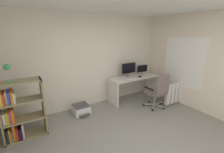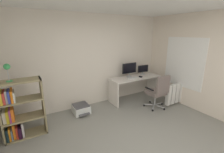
{
  "view_description": "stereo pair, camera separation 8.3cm",
  "coord_description": "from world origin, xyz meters",
  "px_view_note": "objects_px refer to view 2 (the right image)",
  "views": [
    {
      "loc": [
        -1.8,
        -1.77,
        2.11
      ],
      "look_at": [
        0.31,
        1.62,
        0.99
      ],
      "focal_mm": 25.12,
      "sensor_mm": 36.0,
      "label": 1
    },
    {
      "loc": [
        -1.73,
        -1.81,
        2.11
      ],
      "look_at": [
        0.31,
        1.62,
        0.99
      ],
      "focal_mm": 25.12,
      "sensor_mm": 36.0,
      "label": 2
    }
  ],
  "objects_px": {
    "monitor_main": "(129,69)",
    "printer": "(81,109)",
    "desk": "(135,83)",
    "office_chair": "(158,90)",
    "radiator": "(178,93)",
    "bookshelf": "(18,112)",
    "keyboard": "(133,78)",
    "computer_mouse": "(140,77)",
    "desk_lamp": "(7,68)",
    "monitor_secondary": "(143,69)"
  },
  "relations": [
    {
      "from": "monitor_secondary",
      "to": "computer_mouse",
      "type": "distance_m",
      "value": 0.39
    },
    {
      "from": "desk",
      "to": "monitor_secondary",
      "type": "relative_size",
      "value": 4.25
    },
    {
      "from": "bookshelf",
      "to": "printer",
      "type": "xyz_separation_m",
      "value": [
        1.43,
        0.33,
        -0.45
      ]
    },
    {
      "from": "office_chair",
      "to": "radiator",
      "type": "distance_m",
      "value": 0.8
    },
    {
      "from": "monitor_main",
      "to": "keyboard",
      "type": "bearing_deg",
      "value": -95.14
    },
    {
      "from": "monitor_main",
      "to": "printer",
      "type": "xyz_separation_m",
      "value": [
        -1.68,
        -0.09,
        -0.91
      ]
    },
    {
      "from": "monitor_main",
      "to": "desk_lamp",
      "type": "xyz_separation_m",
      "value": [
        -3.15,
        -0.42,
        0.45
      ]
    },
    {
      "from": "desk",
      "to": "monitor_main",
      "type": "relative_size",
      "value": 3.22
    },
    {
      "from": "office_chair",
      "to": "desk_lamp",
      "type": "relative_size",
      "value": 2.9
    },
    {
      "from": "keyboard",
      "to": "computer_mouse",
      "type": "xyz_separation_m",
      "value": [
        0.3,
        -0.02,
        0.01
      ]
    },
    {
      "from": "desk",
      "to": "office_chair",
      "type": "distance_m",
      "value": 0.87
    },
    {
      "from": "keyboard",
      "to": "desk_lamp",
      "type": "relative_size",
      "value": 0.98
    },
    {
      "from": "radiator",
      "to": "computer_mouse",
      "type": "bearing_deg",
      "value": 133.17
    },
    {
      "from": "desk",
      "to": "desk_lamp",
      "type": "distance_m",
      "value": 3.44
    },
    {
      "from": "monitor_secondary",
      "to": "office_chair",
      "type": "distance_m",
      "value": 1.07
    },
    {
      "from": "bookshelf",
      "to": "printer",
      "type": "distance_m",
      "value": 1.53
    },
    {
      "from": "office_chair",
      "to": "printer",
      "type": "xyz_separation_m",
      "value": [
        -1.98,
        0.87,
        -0.43
      ]
    },
    {
      "from": "desk",
      "to": "printer",
      "type": "bearing_deg",
      "value": 179.48
    },
    {
      "from": "keyboard",
      "to": "desk_lamp",
      "type": "xyz_separation_m",
      "value": [
        -3.13,
        -0.22,
        0.71
      ]
    },
    {
      "from": "printer",
      "to": "radiator",
      "type": "height_order",
      "value": "radiator"
    },
    {
      "from": "printer",
      "to": "desk_lamp",
      "type": "bearing_deg",
      "value": -167.47
    },
    {
      "from": "desk",
      "to": "bookshelf",
      "type": "relative_size",
      "value": 1.36
    },
    {
      "from": "computer_mouse",
      "to": "radiator",
      "type": "distance_m",
      "value": 1.23
    },
    {
      "from": "office_chair",
      "to": "radiator",
      "type": "height_order",
      "value": "office_chair"
    },
    {
      "from": "desk",
      "to": "bookshelf",
      "type": "bearing_deg",
      "value": -174.56
    },
    {
      "from": "monitor_secondary",
      "to": "radiator",
      "type": "bearing_deg",
      "value": -64.44
    },
    {
      "from": "keyboard",
      "to": "radiator",
      "type": "distance_m",
      "value": 1.44
    },
    {
      "from": "monitor_secondary",
      "to": "desk_lamp",
      "type": "distance_m",
      "value": 3.78
    },
    {
      "from": "desk",
      "to": "desk_lamp",
      "type": "bearing_deg",
      "value": -174.63
    },
    {
      "from": "desk",
      "to": "monitor_main",
      "type": "bearing_deg",
      "value": 144.4
    },
    {
      "from": "radiator",
      "to": "bookshelf",
      "type": "bearing_deg",
      "value": 171.36
    },
    {
      "from": "desk_lamp",
      "to": "computer_mouse",
      "type": "bearing_deg",
      "value": 3.46
    },
    {
      "from": "keyboard",
      "to": "bookshelf",
      "type": "height_order",
      "value": "bookshelf"
    },
    {
      "from": "monitor_secondary",
      "to": "office_chair",
      "type": "relative_size",
      "value": 0.39
    },
    {
      "from": "monitor_secondary",
      "to": "computer_mouse",
      "type": "bearing_deg",
      "value": -143.07
    },
    {
      "from": "bookshelf",
      "to": "printer",
      "type": "relative_size",
      "value": 2.38
    },
    {
      "from": "monitor_main",
      "to": "computer_mouse",
      "type": "bearing_deg",
      "value": -37.29
    },
    {
      "from": "printer",
      "to": "desk",
      "type": "bearing_deg",
      "value": -0.52
    },
    {
      "from": "keyboard",
      "to": "desk",
      "type": "bearing_deg",
      "value": 28.15
    },
    {
      "from": "desk",
      "to": "bookshelf",
      "type": "height_order",
      "value": "bookshelf"
    },
    {
      "from": "monitor_main",
      "to": "desk_lamp",
      "type": "distance_m",
      "value": 3.21
    },
    {
      "from": "monitor_secondary",
      "to": "desk_lamp",
      "type": "height_order",
      "value": "desk_lamp"
    },
    {
      "from": "office_chair",
      "to": "radiator",
      "type": "relative_size",
      "value": 1.0
    },
    {
      "from": "monitor_main",
      "to": "desk",
      "type": "bearing_deg",
      "value": -35.6
    },
    {
      "from": "desk_lamp",
      "to": "monitor_main",
      "type": "bearing_deg",
      "value": 7.61
    },
    {
      "from": "keyboard",
      "to": "office_chair",
      "type": "bearing_deg",
      "value": -65.9
    },
    {
      "from": "desk_lamp",
      "to": "printer",
      "type": "height_order",
      "value": "desk_lamp"
    },
    {
      "from": "desk",
      "to": "bookshelf",
      "type": "xyz_separation_m",
      "value": [
        -3.26,
        -0.31,
        -0.0
      ]
    },
    {
      "from": "keyboard",
      "to": "radiator",
      "type": "relative_size",
      "value": 0.34
    },
    {
      "from": "radiator",
      "to": "monitor_main",
      "type": "bearing_deg",
      "value": 135.4
    }
  ]
}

